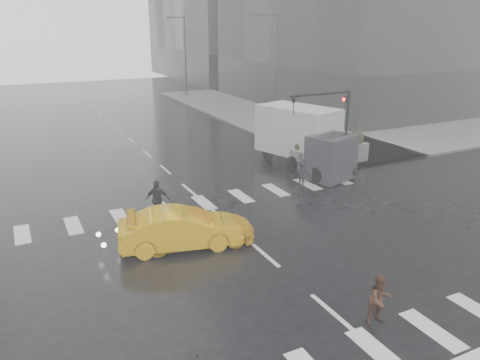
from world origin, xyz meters
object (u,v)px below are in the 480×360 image
traffic_signal_pole (334,114)px  taxi_mid (180,229)px  pedestrian_brown (380,299)px  box_truck (306,137)px

traffic_signal_pole → taxi_mid: traffic_signal_pole is taller
traffic_signal_pole → pedestrian_brown: traffic_signal_pole is taller
pedestrian_brown → box_truck: (6.62, 13.52, 1.13)m
pedestrian_brown → box_truck: size_ratio=0.23×
traffic_signal_pole → pedestrian_brown: size_ratio=2.99×
pedestrian_brown → taxi_mid: taxi_mid is taller
pedestrian_brown → traffic_signal_pole: bearing=63.5°
pedestrian_brown → taxi_mid: 7.85m
box_truck → pedestrian_brown: bearing=-133.4°
taxi_mid → box_truck: 12.02m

